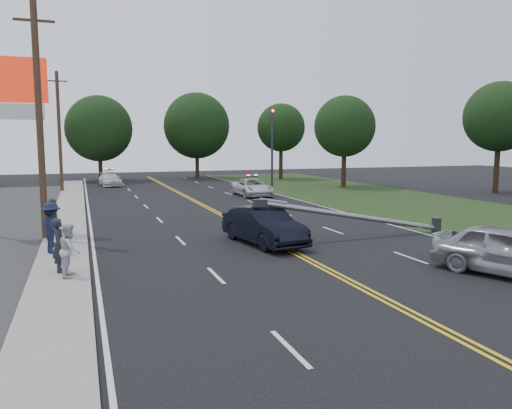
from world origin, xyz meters
name	(u,v)px	position (x,y,z in m)	size (l,w,h in m)	color
ground	(387,301)	(0.00, 0.00, 0.00)	(120.00, 120.00, 0.00)	black
sidewalk	(64,247)	(-8.40, 10.00, 0.06)	(1.80, 70.00, 0.12)	gray
grass_verge	(493,220)	(13.50, 10.00, 0.01)	(12.00, 80.00, 0.01)	black
centerline_yellow	(261,235)	(0.00, 10.00, 0.01)	(0.36, 80.00, 0.00)	gold
pylon_sign	(10,102)	(-10.50, 14.00, 6.00)	(3.20, 0.35, 8.00)	gray
traffic_signal	(272,142)	(8.30, 30.00, 4.21)	(0.28, 0.41, 7.05)	#2D2D30
fallen_streetlight	(364,217)	(4.19, 8.00, 0.92)	(9.36, 0.44, 1.91)	#2D2D30
utility_pole_mid	(39,122)	(-9.20, 12.00, 5.08)	(1.60, 0.28, 10.00)	#382619
utility_pole_far	(59,131)	(-9.20, 34.00, 5.08)	(1.60, 0.28, 10.00)	#382619
tree_6	(99,129)	(-5.63, 45.40, 5.61)	(7.05, 7.05, 9.15)	black
tree_7	(197,126)	(5.21, 46.19, 6.04)	(7.59, 7.59, 9.84)	black
tree_8	(281,128)	(13.88, 41.60, 5.78)	(5.40, 5.40, 8.50)	black
tree_9	(345,126)	(15.67, 30.37, 5.63)	(5.67, 5.67, 8.48)	black
tree_13	(500,117)	(24.96, 21.37, 6.25)	(5.72, 5.72, 9.13)	black
crashed_sedan	(264,226)	(-0.54, 8.14, 0.78)	(1.65, 4.73, 1.56)	black
waiting_sedan	(510,251)	(5.12, 0.89, 0.81)	(1.91, 4.75, 1.62)	#97989F
emergency_a	(252,187)	(4.98, 25.75, 0.67)	(2.23, 4.84, 1.34)	silver
emergency_b	(110,179)	(-5.06, 38.66, 0.63)	(1.76, 4.32, 1.25)	silver
bystander_a	(59,245)	(-8.38, 5.71, 0.99)	(0.63, 0.42, 1.74)	#23242A
bystander_b	(70,250)	(-8.06, 5.04, 0.95)	(0.80, 0.63, 1.65)	silver
bystander_c	(52,228)	(-8.76, 8.69, 1.08)	(1.24, 0.71, 1.92)	#171D3A
bystander_d	(53,223)	(-8.77, 9.92, 1.08)	(1.13, 0.47, 1.93)	#574B46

